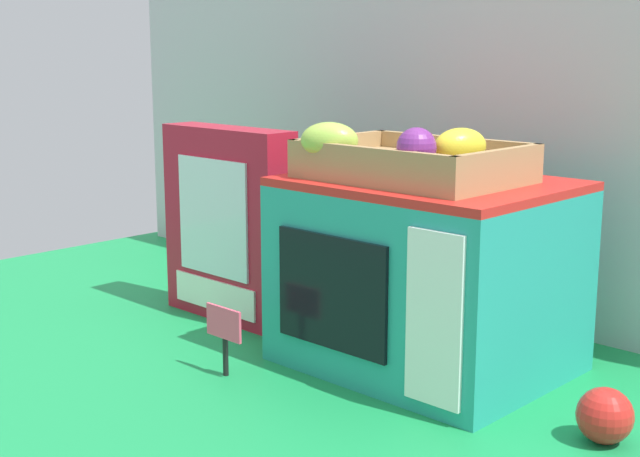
% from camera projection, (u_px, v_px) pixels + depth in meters
% --- Properties ---
extents(ground_plane, '(1.70, 1.70, 0.00)m').
position_uv_depth(ground_plane, '(297.00, 341.00, 1.40)').
color(ground_plane, '#198C47').
rests_on(ground_plane, ground).
extents(display_back_panel, '(1.61, 0.03, 0.65)m').
position_uv_depth(display_back_panel, '(430.00, 122.00, 1.57)').
color(display_back_panel, '#B7BABF').
rests_on(display_back_panel, ground).
extents(toy_microwave, '(0.37, 0.30, 0.27)m').
position_uv_depth(toy_microwave, '(426.00, 274.00, 1.27)').
color(toy_microwave, teal).
rests_on(toy_microwave, ground).
extents(food_groups_crate, '(0.29, 0.22, 0.08)m').
position_uv_depth(food_groups_crate, '(409.00, 162.00, 1.22)').
color(food_groups_crate, '#A37F51').
rests_on(food_groups_crate, toy_microwave).
extents(cookie_set_box, '(0.27, 0.07, 0.32)m').
position_uv_depth(cookie_set_box, '(229.00, 224.00, 1.49)').
color(cookie_set_box, '#B2192D').
rests_on(cookie_set_box, ground).
extents(price_sign, '(0.07, 0.01, 0.10)m').
position_uv_depth(price_sign, '(224.00, 330.00, 1.24)').
color(price_sign, black).
rests_on(price_sign, ground).
extents(loose_toy_apple, '(0.07, 0.07, 0.07)m').
position_uv_depth(loose_toy_apple, '(605.00, 416.00, 1.03)').
color(loose_toy_apple, red).
rests_on(loose_toy_apple, ground).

